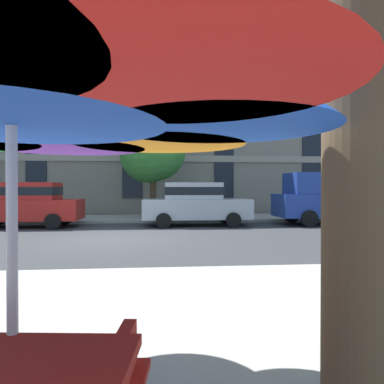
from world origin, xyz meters
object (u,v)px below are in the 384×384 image
at_px(pickup_blue, 330,200).
at_px(patio_umbrella, 11,77).
at_px(sedan_silver, 195,203).
at_px(sedan_red, 25,203).
at_px(street_tree_middle, 152,153).

bearing_deg(pickup_blue, patio_umbrella, -122.55).
xyz_separation_m(sedan_silver, patio_umbrella, (-2.29, -12.70, 1.22)).
relative_size(sedan_red, pickup_blue, 0.86).
xyz_separation_m(sedan_red, pickup_blue, (12.58, 0.00, 0.08)).
distance_m(sedan_red, patio_umbrella, 13.52).
relative_size(sedan_silver, pickup_blue, 0.86).
relative_size(sedan_red, sedan_silver, 1.00).
bearing_deg(patio_umbrella, sedan_red, 109.40).
xyz_separation_m(sedan_red, street_tree_middle, (4.92, 2.82, 2.29)).
bearing_deg(sedan_silver, patio_umbrella, -100.21).
bearing_deg(patio_umbrella, sedan_silver, 79.79).
bearing_deg(sedan_silver, street_tree_middle, 123.07).
bearing_deg(sedan_red, street_tree_middle, 29.85).
height_order(sedan_silver, patio_umbrella, patio_umbrella).
bearing_deg(street_tree_middle, sedan_red, -150.15).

